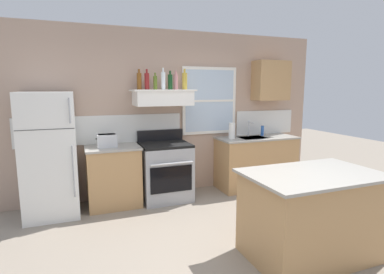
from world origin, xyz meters
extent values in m
plane|color=gray|center=(0.00, 0.00, 0.00)|extent=(16.00, 16.00, 0.00)
cube|color=tan|center=(0.00, 2.23, 1.35)|extent=(5.40, 0.06, 2.70)
cube|color=silver|center=(-1.15, 2.19, 1.13)|extent=(2.50, 0.02, 0.44)
cube|color=silver|center=(1.80, 2.19, 1.13)|extent=(1.20, 0.02, 0.44)
cube|color=white|center=(0.65, 2.18, 1.55)|extent=(1.00, 0.04, 1.15)
cube|color=silver|center=(0.65, 2.17, 1.55)|extent=(0.90, 0.01, 1.05)
cube|color=white|center=(0.65, 2.16, 1.55)|extent=(0.90, 0.02, 0.04)
cube|color=white|center=(-1.90, 1.84, 0.86)|extent=(0.70, 0.68, 1.72)
cube|color=#333333|center=(-1.90, 1.50, 1.26)|extent=(0.69, 0.00, 0.01)
cylinder|color=#A5A8AD|center=(-1.60, 1.47, 0.69)|extent=(0.02, 0.02, 0.69)
cylinder|color=#A5A8AD|center=(-1.60, 1.47, 1.49)|extent=(0.02, 0.02, 0.32)
cube|color=tan|center=(-1.05, 1.90, 0.44)|extent=(0.76, 0.60, 0.88)
cube|color=#9E998E|center=(-1.05, 1.90, 0.90)|extent=(0.79, 0.63, 0.03)
cube|color=silver|center=(-1.13, 1.89, 1.01)|extent=(0.28, 0.20, 0.19)
cube|color=black|center=(-1.13, 1.89, 1.09)|extent=(0.24, 0.16, 0.01)
cube|color=black|center=(-1.27, 1.89, 1.04)|extent=(0.02, 0.03, 0.02)
cube|color=#9EA0A5|center=(-0.25, 1.86, 0.43)|extent=(0.76, 0.64, 0.87)
cube|color=black|center=(-0.25, 1.86, 0.89)|extent=(0.76, 0.64, 0.04)
cube|color=black|center=(-0.25, 2.15, 1.00)|extent=(0.76, 0.06, 0.18)
cube|color=black|center=(-0.25, 1.54, 0.42)|extent=(0.65, 0.01, 0.40)
cylinder|color=silver|center=(-0.25, 1.50, 0.67)|extent=(0.65, 0.03, 0.03)
cube|color=white|center=(-0.25, 1.96, 1.61)|extent=(0.88, 0.48, 0.22)
cube|color=#262628|center=(-0.25, 1.74, 1.53)|extent=(0.75, 0.02, 0.04)
cube|color=white|center=(-0.25, 1.96, 1.73)|extent=(0.96, 0.52, 0.02)
cylinder|color=brown|center=(-0.60, 2.02, 1.87)|extent=(0.07, 0.07, 0.25)
cylinder|color=brown|center=(-0.60, 2.02, 2.02)|extent=(0.03, 0.03, 0.06)
cylinder|color=maroon|center=(-0.49, 1.99, 1.87)|extent=(0.07, 0.07, 0.25)
cylinder|color=maroon|center=(-0.49, 1.99, 2.02)|extent=(0.03, 0.03, 0.06)
cylinder|color=#4C601E|center=(-0.36, 1.97, 1.85)|extent=(0.06, 0.06, 0.20)
cylinder|color=#4C601E|center=(-0.36, 1.97, 1.97)|extent=(0.03, 0.03, 0.05)
cylinder|color=silver|center=(-0.25, 1.90, 1.88)|extent=(0.06, 0.06, 0.26)
cylinder|color=silver|center=(-0.25, 1.90, 2.04)|extent=(0.03, 0.03, 0.07)
cylinder|color=#143819|center=(-0.13, 1.93, 1.86)|extent=(0.07, 0.07, 0.23)
cylinder|color=#143819|center=(-0.13, 1.93, 2.00)|extent=(0.03, 0.03, 0.06)
cylinder|color=#C67F84|center=(-0.02, 1.99, 1.86)|extent=(0.07, 0.07, 0.24)
cylinder|color=#C67F84|center=(-0.02, 1.99, 2.01)|extent=(0.03, 0.03, 0.06)
cylinder|color=#B29333|center=(0.11, 1.94, 1.87)|extent=(0.08, 0.08, 0.26)
cylinder|color=#B29333|center=(0.11, 1.94, 2.04)|extent=(0.03, 0.03, 0.06)
cube|color=tan|center=(1.45, 1.90, 0.44)|extent=(1.40, 0.60, 0.88)
cube|color=#9E998E|center=(1.45, 1.90, 0.90)|extent=(1.43, 0.63, 0.03)
cube|color=#B7BABC|center=(1.35, 1.88, 0.90)|extent=(0.48, 0.36, 0.01)
cylinder|color=silver|center=(1.35, 2.02, 1.05)|extent=(0.03, 0.03, 0.28)
cylinder|color=silver|center=(1.35, 1.94, 1.17)|extent=(0.02, 0.16, 0.02)
cylinder|color=white|center=(0.95, 1.90, 1.04)|extent=(0.11, 0.11, 0.27)
cylinder|color=blue|center=(1.63, 2.00, 1.00)|extent=(0.06, 0.06, 0.18)
cube|color=tan|center=(0.71, -0.30, 0.44)|extent=(1.32, 0.82, 0.88)
cube|color=#9E998E|center=(0.71, -0.30, 0.90)|extent=(1.40, 0.90, 0.03)
cube|color=tan|center=(1.80, 2.04, 1.90)|extent=(0.64, 0.32, 0.70)
camera|label=1|loc=(-1.53, -2.67, 1.77)|focal=28.49mm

